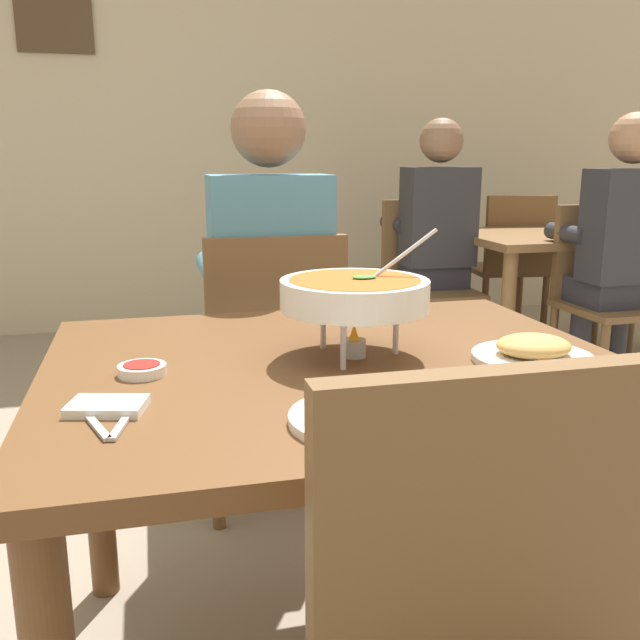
% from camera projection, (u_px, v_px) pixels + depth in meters
% --- Properties ---
extents(cafe_rear_partition, '(10.00, 0.10, 3.00)m').
position_uv_depth(cafe_rear_partition, '(196.00, 96.00, 4.46)').
color(cafe_rear_partition, beige).
rests_on(cafe_rear_partition, ground_plane).
extents(picture_frame_hung, '(0.44, 0.03, 0.56)m').
position_uv_depth(picture_frame_hung, '(53.00, 3.00, 4.09)').
color(picture_frame_hung, '#4C3823').
extents(dining_table_main, '(1.15, 0.98, 0.72)m').
position_uv_depth(dining_table_main, '(338.00, 409.00, 1.41)').
color(dining_table_main, brown).
rests_on(dining_table_main, ground_plane).
extents(chair_diner_main, '(0.44, 0.44, 0.90)m').
position_uv_depth(chair_diner_main, '(272.00, 357.00, 2.17)').
color(chair_diner_main, brown).
rests_on(chair_diner_main, ground_plane).
extents(diner_main, '(0.40, 0.45, 1.31)m').
position_uv_depth(diner_main, '(269.00, 281.00, 2.15)').
color(diner_main, '#2D2D38').
rests_on(diner_main, ground_plane).
extents(curry_bowl, '(0.33, 0.30, 0.26)m').
position_uv_depth(curry_bowl, '(355.00, 295.00, 1.39)').
color(curry_bowl, silver).
rests_on(curry_bowl, dining_table_main).
extents(rice_plate, '(0.24, 0.24, 0.06)m').
position_uv_depth(rice_plate, '(366.00, 411.00, 1.06)').
color(rice_plate, white).
rests_on(rice_plate, dining_table_main).
extents(appetizer_plate, '(0.24, 0.24, 0.06)m').
position_uv_depth(appetizer_plate, '(533.00, 352.00, 1.38)').
color(appetizer_plate, white).
rests_on(appetizer_plate, dining_table_main).
extents(sauce_dish, '(0.09, 0.09, 0.02)m').
position_uv_depth(sauce_dish, '(142.00, 370.00, 1.29)').
color(sauce_dish, white).
rests_on(sauce_dish, dining_table_main).
extents(napkin_folded, '(0.14, 0.11, 0.02)m').
position_uv_depth(napkin_folded, '(107.00, 406.00, 1.11)').
color(napkin_folded, white).
rests_on(napkin_folded, dining_table_main).
extents(fork_utensil, '(0.06, 0.17, 0.01)m').
position_uv_depth(fork_utensil, '(92.00, 421.00, 1.06)').
color(fork_utensil, silver).
rests_on(fork_utensil, dining_table_main).
extents(spoon_utensil, '(0.05, 0.17, 0.01)m').
position_uv_depth(spoon_utensil, '(126.00, 418.00, 1.07)').
color(spoon_utensil, silver).
rests_on(spoon_utensil, dining_table_main).
extents(dining_table_far, '(1.00, 0.80, 0.72)m').
position_uv_depth(dining_table_far, '(553.00, 257.00, 3.72)').
color(dining_table_far, brown).
rests_on(dining_table_far, ground_plane).
extents(chair_bg_left, '(0.45, 0.45, 0.90)m').
position_uv_depth(chair_bg_left, '(604.00, 289.00, 3.28)').
color(chair_bg_left, brown).
rests_on(chair_bg_left, ground_plane).
extents(chair_bg_middle, '(0.45, 0.45, 0.90)m').
position_uv_depth(chair_bg_middle, '(426.00, 275.00, 3.65)').
color(chair_bg_middle, brown).
rests_on(chair_bg_middle, ground_plane).
extents(chair_bg_corner, '(0.49, 0.49, 0.90)m').
position_uv_depth(chair_bg_corner, '(426.00, 262.00, 4.10)').
color(chair_bg_corner, brown).
rests_on(chair_bg_corner, ground_plane).
extents(chair_bg_window, '(0.49, 0.49, 0.90)m').
position_uv_depth(chair_bg_window, '(511.00, 259.00, 4.22)').
color(chair_bg_window, brown).
rests_on(chair_bg_window, ground_plane).
extents(patron_bg_left, '(0.40, 0.45, 1.31)m').
position_uv_depth(patron_bg_left, '(619.00, 242.00, 3.14)').
color(patron_bg_left, '#2D2D38').
rests_on(patron_bg_left, ground_plane).
extents(patron_bg_middle, '(0.40, 0.45, 1.31)m').
position_uv_depth(patron_bg_middle, '(435.00, 231.00, 3.60)').
color(patron_bg_middle, '#2D2D38').
rests_on(patron_bg_middle, ground_plane).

